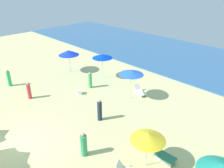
{
  "coord_description": "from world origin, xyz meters",
  "views": [
    {
      "loc": [
        11.63,
        -3.35,
        9.53
      ],
      "look_at": [
        -0.97,
        9.01,
        0.95
      ],
      "focal_mm": 35.34,
      "sensor_mm": 36.0,
      "label": 1
    }
  ],
  "objects": [
    {
      "name": "cooler_box_0",
      "position": [
        -2.93,
        6.87,
        0.2
      ],
      "size": [
        0.57,
        0.54,
        0.41
      ],
      "primitive_type": "cube",
      "rotation": [
        0.0,
        0.0,
        5.63
      ],
      "color": "white",
      "rests_on": "ground_plane"
    },
    {
      "name": "lounge_chair_0_0",
      "position": [
        0.83,
        10.76,
        0.25
      ],
      "size": [
        1.58,
        1.02,
        0.72
      ],
      "rotation": [
        0.0,
        0.0,
        1.23
      ],
      "color": "silver",
      "rests_on": "ground_plane"
    },
    {
      "name": "umbrella_3",
      "position": [
        -7.91,
        9.27,
        2.22
      ],
      "size": [
        2.21,
        2.21,
        2.48
      ],
      "color": "silver",
      "rests_on": "ground_plane"
    },
    {
      "name": "umbrella_0",
      "position": [
        0.78,
        9.53,
        2.45
      ],
      "size": [
        2.06,
        2.06,
        2.63
      ],
      "color": "silver",
      "rests_on": "ground_plane"
    },
    {
      "name": "beachgoer_1",
      "position": [
        3.36,
        2.45,
        0.74
      ],
      "size": [
        0.55,
        0.55,
        1.61
      ],
      "rotation": [
        0.0,
        0.0,
        5.73
      ],
      "color": "#399966",
      "rests_on": "ground_plane"
    },
    {
      "name": "ground_plane",
      "position": [
        0.0,
        0.0,
        0.0
      ],
      "size": [
        60.0,
        60.0,
        0.0
      ],
      "primitive_type": "plane",
      "color": "#D2D088"
    },
    {
      "name": "beachgoer_3",
      "position": [
        -3.27,
        8.37,
        0.74
      ],
      "size": [
        0.36,
        0.36,
        1.6
      ],
      "rotation": [
        0.0,
        0.0,
        0.01
      ],
      "color": "#4BB668",
      "rests_on": "ground_plane"
    },
    {
      "name": "umbrella_2",
      "position": [
        -4.13,
        10.75,
        2.38
      ],
      "size": [
        2.06,
        2.06,
        2.58
      ],
      "color": "silver",
      "rests_on": "ground_plane"
    },
    {
      "name": "umbrella_1",
      "position": [
        6.43,
        4.39,
        2.02
      ],
      "size": [
        1.91,
        1.91,
        2.23
      ],
      "color": "silver",
      "rests_on": "ground_plane"
    },
    {
      "name": "beachgoer_0",
      "position": [
        -5.34,
        3.29,
        0.72
      ],
      "size": [
        0.38,
        0.38,
        1.54
      ],
      "rotation": [
        0.0,
        0.0,
        4.56
      ],
      "color": "#E13945",
      "rests_on": "ground_plane"
    },
    {
      "name": "beachgoer_4",
      "position": [
        -9.03,
        3.05,
        0.78
      ],
      "size": [
        0.43,
        0.43,
        1.67
      ],
      "rotation": [
        0.0,
        0.0,
        3.42
      ],
      "color": "#30B768",
      "rests_on": "ground_plane"
    },
    {
      "name": "beachgoer_2",
      "position": [
        1.33,
        5.5,
        0.79
      ],
      "size": [
        0.48,
        0.48,
        1.7
      ],
      "rotation": [
        0.0,
        0.0,
        4.13
      ],
      "color": "#222C3B",
      "rests_on": "ground_plane"
    },
    {
      "name": "lounge_chair_1_0",
      "position": [
        6.87,
        5.5,
        0.27
      ],
      "size": [
        1.34,
        0.7,
        0.69
      ],
      "rotation": [
        0.0,
        0.0,
        1.62
      ],
      "color": "silver",
      "rests_on": "ground_plane"
    },
    {
      "name": "ocean",
      "position": [
        0.0,
        22.79,
        0.06
      ],
      "size": [
        60.0,
        14.41,
        0.12
      ],
      "primitive_type": "cube",
      "color": "#316092",
      "rests_on": "ground_plane"
    }
  ]
}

